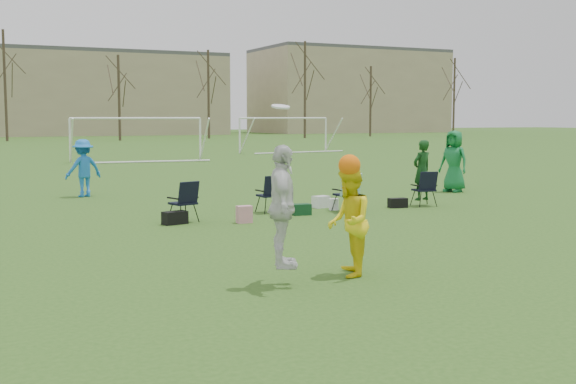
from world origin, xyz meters
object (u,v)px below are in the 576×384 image
fielder_blue (83,168)px  center_contest (319,214)px  fielder_green_far (454,161)px  goal_right (284,125)px  goal_mid (137,127)px

fielder_blue → center_contest: size_ratio=0.67×
fielder_green_far → center_contest: size_ratio=0.77×
center_contest → goal_right: 40.72m
fielder_blue → center_contest: center_contest is taller
fielder_green_far → center_contest: 13.97m
center_contest → fielder_blue: bearing=95.1°
fielder_blue → goal_mid: (6.00, 17.77, 1.03)m
goal_mid → goal_right: size_ratio=1.01×
fielder_green_far → goal_right: bearing=145.4°
fielder_green_far → center_contest: center_contest is taller
fielder_blue → goal_mid: bearing=-124.1°
fielder_blue → goal_mid: goal_mid is taller
goal_mid → center_contest: bearing=-94.8°
goal_right → fielder_blue: bearing=-135.1°
fielder_blue → fielder_green_far: (11.30, -3.67, 0.12)m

